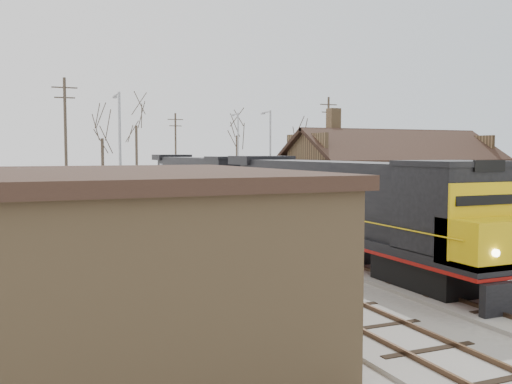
# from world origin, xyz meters

# --- Properties ---
(ground) EXTENTS (140.00, 140.00, 0.00)m
(ground) POSITION_xyz_m (0.00, 0.00, 0.00)
(ground) COLOR #A29D92
(ground) RESTS_ON ground
(road) EXTENTS (60.00, 9.00, 0.03)m
(road) POSITION_xyz_m (0.00, 0.00, 0.01)
(road) COLOR slate
(road) RESTS_ON ground
(track_main) EXTENTS (3.40, 90.00, 0.24)m
(track_main) POSITION_xyz_m (0.00, 15.00, 0.07)
(track_main) COLOR #A29D92
(track_main) RESTS_ON ground
(track_siding) EXTENTS (3.40, 90.00, 0.24)m
(track_siding) POSITION_xyz_m (-4.50, 15.00, 0.07)
(track_siding) COLOR #A29D92
(track_siding) RESTS_ON ground
(depot) EXTENTS (15.20, 9.31, 7.90)m
(depot) POSITION_xyz_m (11.99, 12.00, 2.41)
(depot) COLOR olive
(depot) RESTS_ON ground
(commercial_building) EXTENTS (12.40, 10.40, 4.30)m
(commercial_building) POSITION_xyz_m (-13.00, -8.00, 2.16)
(commercial_building) COLOR olive
(commercial_building) RESTS_ON ground
(locomotive_lead) EXTENTS (3.04, 20.36, 4.52)m
(locomotive_lead) POSITION_xyz_m (0.00, -0.98, 2.38)
(locomotive_lead) COLOR black
(locomotive_lead) RESTS_ON ground
(locomotive_trailing) EXTENTS (3.04, 20.36, 4.28)m
(locomotive_trailing) POSITION_xyz_m (0.00, 19.66, 2.37)
(locomotive_trailing) COLOR black
(locomotive_trailing) RESTS_ON ground
(crossbuck_near) EXTENTS (1.14, 0.30, 4.00)m
(crossbuck_near) POSITION_xyz_m (2.40, -4.68, 1.88)
(crossbuck_near) COLOR #A5A8AD
(crossbuck_near) RESTS_ON ground
(crossbuck_far) EXTENTS (1.19, 0.31, 4.18)m
(crossbuck_far) POSITION_xyz_m (-6.60, 5.51, 1.95)
(crossbuck_far) COLOR #A5A8AD
(crossbuck_far) RESTS_ON ground
(streetlight_a) EXTENTS (0.25, 2.04, 8.66)m
(streetlight_a) POSITION_xyz_m (-6.94, 15.53, 4.86)
(streetlight_a) COLOR #A5A8AD
(streetlight_a) RESTS_ON ground
(streetlight_b) EXTENTS (0.25, 2.04, 8.53)m
(streetlight_b) POSITION_xyz_m (8.15, 25.01, 4.80)
(streetlight_b) COLOR #A5A8AD
(streetlight_b) RESTS_ON ground
(streetlight_c) EXTENTS (0.25, 2.04, 9.11)m
(streetlight_c) POSITION_xyz_m (9.67, 37.03, 5.09)
(streetlight_c) COLOR #A5A8AD
(streetlight_c) RESTS_ON ground
(utility_pole_a) EXTENTS (2.00, 0.24, 10.71)m
(utility_pole_a) POSITION_xyz_m (-9.47, 25.95, 5.59)
(utility_pole_a) COLOR #382D23
(utility_pole_a) RESTS_ON ground
(utility_pole_b) EXTENTS (2.00, 0.24, 9.65)m
(utility_pole_b) POSITION_xyz_m (5.44, 47.74, 5.05)
(utility_pole_b) COLOR #382D23
(utility_pole_b) RESTS_ON ground
(utility_pole_c) EXTENTS (2.00, 0.24, 10.57)m
(utility_pole_c) POSITION_xyz_m (17.45, 30.46, 5.52)
(utility_pole_c) COLOR #382D23
(utility_pole_c) RESTS_ON ground
(tree_b) EXTENTS (4.12, 4.12, 10.10)m
(tree_b) POSITION_xyz_m (-4.90, 38.14, 7.18)
(tree_b) COLOR #382D23
(tree_b) RESTS_ON ground
(tree_c) EXTENTS (5.30, 5.30, 12.98)m
(tree_c) POSITION_xyz_m (0.20, 46.15, 9.25)
(tree_c) COLOR #382D23
(tree_c) RESTS_ON ground
(tree_d) EXTENTS (4.55, 4.55, 11.14)m
(tree_d) POSITION_xyz_m (12.09, 43.51, 7.93)
(tree_d) COLOR #382D23
(tree_d) RESTS_ON ground
(tree_e) EXTENTS (3.60, 3.60, 8.82)m
(tree_e) POSITION_xyz_m (17.48, 37.30, 6.27)
(tree_e) COLOR #382D23
(tree_e) RESTS_ON ground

